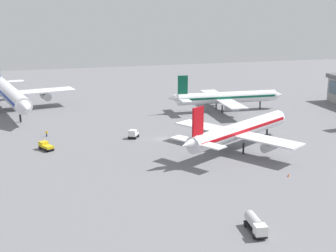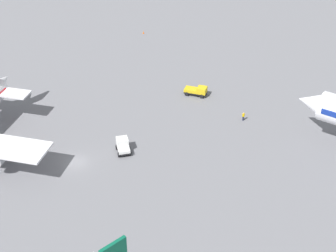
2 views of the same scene
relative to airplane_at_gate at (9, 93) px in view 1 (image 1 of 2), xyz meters
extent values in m
plane|color=slate|center=(-45.61, -39.99, -6.05)|extent=(288.00, 288.00, 0.00)
cylinder|color=white|center=(-0.60, -0.12, 0.00)|extent=(45.94, 14.04, 5.04)
cone|color=white|center=(-24.55, -4.97, 0.00)|extent=(5.89, 5.70, 4.79)
cube|color=navy|center=(-0.60, -0.12, 0.38)|extent=(44.16, 13.77, 0.91)
cube|color=white|center=(1.65, 0.33, -0.50)|extent=(15.83, 44.14, 0.45)
cylinder|color=#A5A8AD|center=(4.07, -11.62, -2.27)|extent=(6.39, 3.90, 2.77)
cylinder|color=black|center=(-16.33, -3.30, -4.29)|extent=(0.61, 0.61, 3.53)
cylinder|color=black|center=(3.80, -3.35, -4.29)|extent=(0.61, 0.61, 3.53)
cylinder|color=white|center=(-18.02, -69.00, -1.60)|extent=(4.71, 33.80, 3.71)
cone|color=white|center=(-18.56, -86.96, -1.60)|extent=(3.63, 3.81, 3.52)
cone|color=white|center=(-17.48, -51.04, -1.04)|extent=(3.10, 4.72, 2.97)
cube|color=#0C593F|center=(-18.02, -69.00, -1.32)|extent=(4.75, 32.46, 0.67)
cube|color=white|center=(-17.97, -67.31, -1.97)|extent=(32.17, 6.35, 0.33)
cylinder|color=#A5A8AD|center=(-9.01, -67.58, -3.27)|extent=(2.17, 4.44, 2.04)
cylinder|color=#A5A8AD|center=(-26.93, -67.05, -3.27)|extent=(2.17, 4.44, 2.04)
cube|color=white|center=(-17.57, -53.84, -1.23)|extent=(12.89, 3.40, 0.27)
cube|color=#0C593F|center=(-17.57, -53.84, 3.22)|extent=(0.50, 3.25, 5.93)
cylinder|color=black|center=(-18.37, -80.79, -4.75)|extent=(0.44, 0.44, 2.60)
cylinder|color=black|center=(-14.97, -66.39, -4.75)|extent=(0.44, 0.44, 2.60)
cylinder|color=black|center=(-20.90, -66.22, -4.75)|extent=(0.44, 0.44, 2.60)
cylinder|color=white|center=(-59.30, -55.75, -1.26)|extent=(22.61, 32.91, 3.99)
cone|color=white|center=(-49.05, -72.17, -1.26)|extent=(5.33, 5.40, 3.79)
cone|color=white|center=(-69.54, -39.34, -0.66)|extent=(5.35, 5.93, 3.19)
cube|color=red|center=(-59.30, -55.75, -0.96)|extent=(21.91, 31.72, 0.72)
cube|color=white|center=(-60.26, -54.21, -1.66)|extent=(32.33, 23.19, 0.36)
cylinder|color=#A5A8AD|center=(-52.07, -49.10, -3.06)|extent=(4.36, 5.17, 2.20)
cylinder|color=#A5A8AD|center=(-68.45, -59.33, -3.06)|extent=(4.36, 5.17, 2.20)
cube|color=white|center=(-67.95, -41.90, -0.86)|extent=(13.42, 10.06, 0.29)
cube|color=red|center=(-67.95, -41.90, 3.93)|extent=(2.21, 3.18, 6.39)
cylinder|color=black|center=(-52.57, -66.53, -4.65)|extent=(0.48, 0.48, 2.80)
cylinder|color=black|center=(-58.12, -51.60, -4.65)|extent=(0.48, 0.48, 2.80)
cylinder|color=black|center=(-63.54, -54.98, -4.65)|extent=(0.48, 0.48, 2.80)
cube|color=black|center=(-47.65, -9.60, -5.50)|extent=(4.78, 3.71, 0.30)
cube|color=gold|center=(-46.49, -9.00, -4.75)|extent=(2.47, 2.52, 1.20)
cube|color=#3F596B|center=(-45.78, -8.63, -4.51)|extent=(0.81, 1.45, 0.67)
cube|color=gold|center=(-48.45, -10.02, -5.05)|extent=(3.18, 2.88, 0.60)
cylinder|color=black|center=(-46.72, -8.05, -5.65)|extent=(0.85, 0.63, 0.80)
cylinder|color=black|center=(-45.84, -9.74, -5.65)|extent=(0.85, 0.63, 0.80)
cylinder|color=black|center=(-49.45, -9.47, -5.65)|extent=(0.85, 0.63, 0.80)
cylinder|color=black|center=(-48.58, -11.16, -5.65)|extent=(0.85, 0.63, 0.80)
cube|color=black|center=(-102.51, -40.02, -5.50)|extent=(6.46, 2.53, 0.30)
cube|color=white|center=(-104.75, -39.79, -4.55)|extent=(1.98, 2.07, 1.60)
cube|color=#3F596B|center=(-105.55, -39.71, -4.23)|extent=(0.24, 1.60, 0.90)
cylinder|color=#B7B7BC|center=(-101.61, -40.11, -4.45)|extent=(4.66, 2.24, 1.80)
cylinder|color=black|center=(-104.80, -40.74, -5.65)|extent=(0.83, 0.38, 0.80)
cylinder|color=black|center=(-104.61, -38.85, -5.65)|extent=(0.83, 0.38, 0.80)
cylinder|color=black|center=(-100.41, -41.19, -5.65)|extent=(0.83, 0.38, 0.80)
cylinder|color=black|center=(-100.22, -39.30, -5.65)|extent=(0.83, 0.38, 0.80)
cube|color=black|center=(-42.48, -32.55, -5.50)|extent=(3.72, 3.24, 0.30)
cube|color=white|center=(-43.09, -32.20, -4.55)|extent=(2.51, 2.54, 1.60)
cube|color=#3F596B|center=(-43.79, -31.79, -4.23)|extent=(0.86, 1.42, 0.90)
cube|color=white|center=(-41.70, -32.99, -5.10)|extent=(2.16, 2.34, 0.50)
cylinder|color=black|center=(-43.92, -32.81, -5.65)|extent=(0.84, 0.66, 0.80)
cylinder|color=black|center=(-42.98, -31.16, -5.65)|extent=(0.84, 0.66, 0.80)
cylinder|color=black|center=(-41.98, -33.93, -5.65)|extent=(0.84, 0.66, 0.80)
cylinder|color=black|center=(-41.04, -32.28, -5.65)|extent=(0.84, 0.66, 0.80)
cylinder|color=#1E2338|center=(-34.96, -10.19, -5.63)|extent=(0.37, 0.37, 0.85)
cylinder|color=yellow|center=(-34.96, -10.19, -4.90)|extent=(0.44, 0.44, 0.60)
sphere|color=tan|center=(-34.96, -10.19, -4.49)|extent=(0.22, 0.22, 0.22)
cylinder|color=yellow|center=(-34.92, -9.96, -4.90)|extent=(0.10, 0.10, 0.54)
cylinder|color=yellow|center=(-35.00, -10.43, -4.90)|extent=(0.10, 0.10, 0.54)
cone|color=#EA590C|center=(-80.55, -57.78, -5.75)|extent=(0.44, 0.44, 0.60)
camera|label=1|loc=(-170.34, -6.83, 30.55)|focal=54.11mm
camera|label=2|loc=(12.78, -75.18, 44.03)|focal=54.48mm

